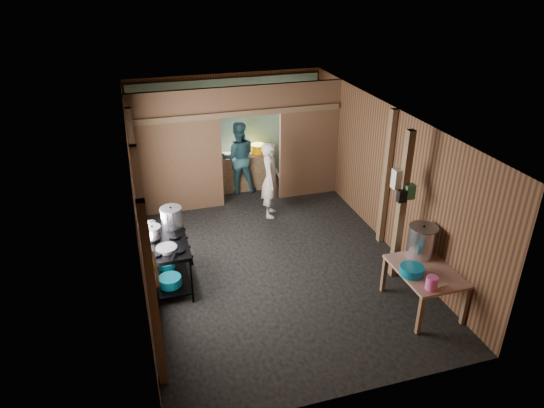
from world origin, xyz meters
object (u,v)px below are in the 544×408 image
object	(u,v)px
gas_range	(167,261)
stock_pot	(422,241)
stove_pot_large	(171,218)
cook	(271,180)
pink_bucket	(432,283)
yellow_tub	(258,148)
prep_table	(423,288)

from	to	relation	value
gas_range	stock_pot	bearing A→B (deg)	-19.63
stove_pot_large	stock_pot	distance (m)	4.08
stock_pot	stove_pot_large	bearing A→B (deg)	154.48
gas_range	cook	xyz separation A→B (m)	(2.34, 1.87, 0.38)
pink_bucket	stove_pot_large	bearing A→B (deg)	142.12
pink_bucket	yellow_tub	xyz separation A→B (m)	(-1.03, 5.59, 0.17)
gas_range	pink_bucket	bearing A→B (deg)	-32.24
gas_range	prep_table	size ratio (longest dim) A/B	1.25
stove_pot_large	pink_bucket	size ratio (longest dim) A/B	1.83
gas_range	yellow_tub	world-z (taller)	yellow_tub
stove_pot_large	cook	world-z (taller)	cook
stove_pot_large	yellow_tub	world-z (taller)	stove_pot_large
yellow_tub	stove_pot_large	bearing A→B (deg)	-127.72
yellow_tub	prep_table	bearing A→B (deg)	-76.60
yellow_tub	pink_bucket	bearing A→B (deg)	-79.56
gas_range	stove_pot_large	size ratio (longest dim) A/B	3.95
prep_table	stock_pot	xyz separation A→B (m)	(0.15, 0.41, 0.58)
prep_table	gas_range	bearing A→B (deg)	154.35
yellow_tub	cook	xyz separation A→B (m)	(-0.14, -1.51, -0.14)
gas_range	stock_pot	xyz separation A→B (m)	(3.86, -1.38, 0.50)
pink_bucket	cook	bearing A→B (deg)	106.00
stock_pot	yellow_tub	xyz separation A→B (m)	(-1.37, 4.75, 0.02)
prep_table	pink_bucket	distance (m)	0.65
pink_bucket	yellow_tub	size ratio (longest dim) A/B	0.56
stove_pot_large	stock_pot	bearing A→B (deg)	-25.52
stock_pot	yellow_tub	distance (m)	4.94
stock_pot	pink_bucket	size ratio (longest dim) A/B	2.64
gas_range	yellow_tub	bearing A→B (deg)	53.65
prep_table	pink_bucket	bearing A→B (deg)	-114.56
gas_range	pink_bucket	xyz separation A→B (m)	(3.51, -2.22, 0.36)
gas_range	stove_pot_large	world-z (taller)	stove_pot_large
stove_pot_large	prep_table	bearing A→B (deg)	-31.46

